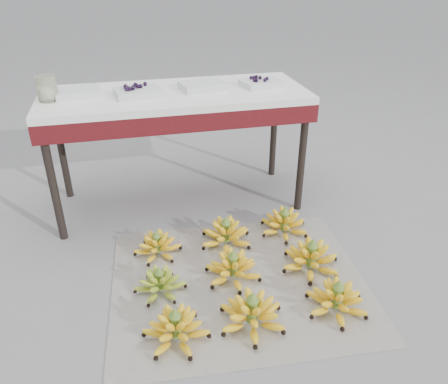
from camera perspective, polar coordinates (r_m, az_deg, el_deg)
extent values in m
plane|color=slate|center=(2.18, 1.90, -13.00)|extent=(60.00, 60.00, 0.00)
cube|color=silver|center=(2.24, 1.93, -11.66)|extent=(1.32, 1.14, 0.01)
ellipsoid|color=yellow|center=(1.95, -6.27, -17.67)|extent=(0.37, 0.37, 0.08)
ellipsoid|color=yellow|center=(1.92, -6.33, -16.92)|extent=(0.26, 0.26, 0.06)
ellipsoid|color=yellow|center=(1.90, -6.39, -16.18)|extent=(0.17, 0.17, 0.05)
cylinder|color=#567628|center=(1.92, -6.33, -16.92)|extent=(0.05, 0.05, 0.12)
cone|color=#567628|center=(1.87, -6.45, -15.34)|extent=(0.05, 0.05, 0.04)
ellipsoid|color=yellow|center=(2.00, 3.67, -15.93)|extent=(0.33, 0.33, 0.09)
ellipsoid|color=yellow|center=(1.97, 3.71, -15.12)|extent=(0.24, 0.24, 0.07)
ellipsoid|color=yellow|center=(1.94, 3.74, -14.34)|extent=(0.15, 0.15, 0.06)
cylinder|color=#567628|center=(1.97, 3.71, -15.12)|extent=(0.05, 0.05, 0.12)
cone|color=#567628|center=(1.92, 3.78, -13.43)|extent=(0.06, 0.06, 0.04)
ellipsoid|color=yellow|center=(2.12, 14.43, -13.82)|extent=(0.31, 0.31, 0.08)
ellipsoid|color=yellow|center=(2.10, 14.56, -13.07)|extent=(0.22, 0.22, 0.06)
ellipsoid|color=yellow|center=(2.08, 14.68, -12.35)|extent=(0.14, 0.14, 0.05)
cylinder|color=#567628|center=(2.10, 14.56, -13.07)|extent=(0.05, 0.05, 0.12)
cone|color=#567628|center=(2.05, 14.81, -11.52)|extent=(0.06, 0.06, 0.04)
ellipsoid|color=olive|center=(2.18, -8.33, -12.02)|extent=(0.32, 0.32, 0.07)
ellipsoid|color=olive|center=(2.16, -8.39, -11.37)|extent=(0.22, 0.22, 0.05)
ellipsoid|color=olive|center=(2.14, -8.45, -10.75)|extent=(0.15, 0.15, 0.05)
cylinder|color=#567628|center=(2.16, -8.39, -11.37)|extent=(0.04, 0.04, 0.10)
cone|color=#567628|center=(2.12, -8.51, -10.05)|extent=(0.05, 0.05, 0.04)
ellipsoid|color=yellow|center=(2.23, 1.17, -10.29)|extent=(0.38, 0.38, 0.08)
ellipsoid|color=yellow|center=(2.21, 1.18, -9.54)|extent=(0.27, 0.27, 0.06)
ellipsoid|color=yellow|center=(2.19, 1.19, -8.83)|extent=(0.17, 0.17, 0.05)
cylinder|color=#567628|center=(2.21, 1.18, -9.54)|extent=(0.05, 0.05, 0.12)
cone|color=#567628|center=(2.16, 1.20, -8.01)|extent=(0.05, 0.05, 0.04)
ellipsoid|color=yellow|center=(2.33, 11.26, -8.86)|extent=(0.34, 0.34, 0.09)
ellipsoid|color=yellow|center=(2.31, 11.35, -8.08)|extent=(0.24, 0.24, 0.07)
ellipsoid|color=yellow|center=(2.29, 11.44, -7.33)|extent=(0.15, 0.15, 0.06)
cylinder|color=#567628|center=(2.31, 11.35, -8.08)|extent=(0.05, 0.05, 0.12)
cone|color=#567628|center=(2.26, 11.54, -6.47)|extent=(0.06, 0.06, 0.05)
ellipsoid|color=yellow|center=(2.42, -8.65, -7.27)|extent=(0.29, 0.29, 0.07)
ellipsoid|color=yellow|center=(2.40, -8.71, -6.64)|extent=(0.21, 0.21, 0.06)
ellipsoid|color=yellow|center=(2.38, -8.76, -6.03)|extent=(0.14, 0.14, 0.05)
cylinder|color=#567628|center=(2.40, -8.71, -6.64)|extent=(0.04, 0.04, 0.10)
cone|color=#567628|center=(2.36, -8.82, -5.34)|extent=(0.05, 0.05, 0.04)
ellipsoid|color=yellow|center=(2.47, 0.24, -5.90)|extent=(0.33, 0.33, 0.09)
ellipsoid|color=yellow|center=(2.45, 0.25, -5.17)|extent=(0.23, 0.23, 0.07)
ellipsoid|color=yellow|center=(2.43, 0.25, -4.47)|extent=(0.15, 0.15, 0.05)
cylinder|color=#567628|center=(2.45, 0.25, -5.17)|extent=(0.05, 0.05, 0.12)
cone|color=#567628|center=(2.41, 0.25, -3.66)|extent=(0.06, 0.06, 0.04)
ellipsoid|color=yellow|center=(2.59, 7.83, -4.42)|extent=(0.30, 0.30, 0.08)
ellipsoid|color=yellow|center=(2.57, 7.89, -3.73)|extent=(0.21, 0.21, 0.06)
ellipsoid|color=yellow|center=(2.55, 7.94, -3.07)|extent=(0.14, 0.14, 0.05)
cylinder|color=#567628|center=(2.57, 7.89, -3.73)|extent=(0.05, 0.05, 0.12)
cone|color=#567628|center=(2.53, 8.00, -2.32)|extent=(0.05, 0.05, 0.04)
cylinder|color=black|center=(2.55, -21.44, 0.95)|extent=(0.05, 0.05, 0.70)
cylinder|color=black|center=(2.71, 10.12, 4.30)|extent=(0.05, 0.05, 0.70)
cylinder|color=black|center=(3.01, -20.50, 5.40)|extent=(0.05, 0.05, 0.70)
cylinder|color=black|center=(3.16, 6.53, 8.10)|extent=(0.05, 0.05, 0.70)
cube|color=#5C1111|center=(2.66, -6.32, 10.98)|extent=(1.55, 0.62, 0.10)
cube|color=white|center=(2.64, -6.41, 12.47)|extent=(1.55, 0.62, 0.04)
cube|color=silver|center=(2.66, -18.65, 12.22)|extent=(0.28, 0.23, 0.04)
cube|color=silver|center=(2.57, -11.15, 12.66)|extent=(0.28, 0.22, 0.04)
sphere|color=black|center=(2.57, -12.73, 13.23)|extent=(0.02, 0.02, 0.02)
sphere|color=black|center=(2.54, -11.80, 13.15)|extent=(0.02, 0.02, 0.02)
sphere|color=black|center=(2.57, -11.20, 13.41)|extent=(0.02, 0.02, 0.02)
sphere|color=black|center=(2.62, -10.27, 13.74)|extent=(0.02, 0.02, 0.02)
sphere|color=black|center=(2.57, -11.73, 13.30)|extent=(0.02, 0.02, 0.02)
sphere|color=black|center=(2.53, -12.27, 13.02)|extent=(0.02, 0.02, 0.02)
sphere|color=black|center=(2.54, -12.33, 13.10)|extent=(0.02, 0.02, 0.02)
sphere|color=black|center=(2.53, -12.60, 12.97)|extent=(0.02, 0.02, 0.02)
sphere|color=black|center=(2.59, -12.76, 13.34)|extent=(0.02, 0.02, 0.02)
sphere|color=black|center=(2.58, -10.82, 13.45)|extent=(0.02, 0.02, 0.02)
sphere|color=black|center=(2.61, -11.50, 13.59)|extent=(0.02, 0.02, 0.02)
cube|color=silver|center=(2.66, -2.86, 13.69)|extent=(0.28, 0.22, 0.04)
cube|color=silver|center=(2.73, 4.85, 13.96)|extent=(0.26, 0.21, 0.04)
sphere|color=black|center=(2.68, 3.98, 14.38)|extent=(0.02, 0.02, 0.02)
sphere|color=black|center=(2.73, 5.62, 14.54)|extent=(0.02, 0.02, 0.02)
sphere|color=black|center=(2.69, 5.36, 14.38)|extent=(0.02, 0.02, 0.02)
sphere|color=black|center=(2.68, 4.26, 14.34)|extent=(0.02, 0.02, 0.02)
sphere|color=black|center=(2.74, 3.56, 14.69)|extent=(0.02, 0.02, 0.02)
sphere|color=black|center=(2.74, 3.93, 14.69)|extent=(0.02, 0.02, 0.02)
sphere|color=black|center=(2.74, 4.74, 14.67)|extent=(0.02, 0.02, 0.02)
sphere|color=black|center=(2.76, 4.23, 14.79)|extent=(0.02, 0.02, 0.02)
cylinder|color=beige|center=(2.61, -22.11, 12.43)|extent=(0.11, 0.11, 0.14)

